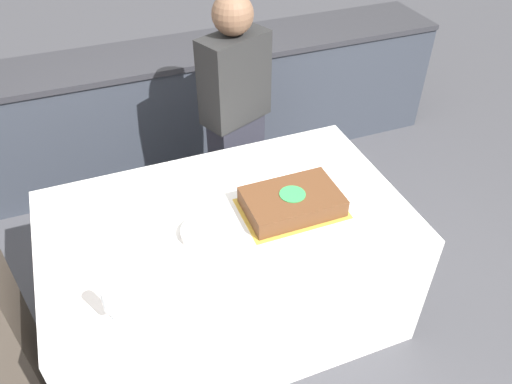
{
  "coord_description": "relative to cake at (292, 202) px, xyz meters",
  "views": [
    {
      "loc": [
        -0.5,
        -1.72,
        2.41
      ],
      "look_at": [
        0.16,
        0.0,
        0.87
      ],
      "focal_mm": 35.0,
      "sensor_mm": 36.0,
      "label": 1
    }
  ],
  "objects": [
    {
      "name": "plate_stack",
      "position": [
        -0.45,
        -0.02,
        -0.03
      ],
      "size": [
        0.22,
        0.22,
        0.04
      ],
      "color": "white",
      "rests_on": "dining_table"
    },
    {
      "name": "person_cutting_cake",
      "position": [
        0.0,
        0.83,
        0.0
      ],
      "size": [
        0.45,
        0.34,
        1.56
      ],
      "rotation": [
        0.0,
        0.0,
        -2.74
      ],
      "color": "#282833",
      "rests_on": "ground_plane"
    },
    {
      "name": "back_counter",
      "position": [
        -0.32,
        1.68,
        -0.35
      ],
      "size": [
        4.4,
        0.58,
        0.92
      ],
      "color": "#333842",
      "rests_on": "ground_plane"
    },
    {
      "name": "dining_table",
      "position": [
        -0.32,
        0.07,
        -0.43
      ],
      "size": [
        1.77,
        1.07,
        0.77
      ],
      "color": "silver",
      "rests_on": "ground_plane"
    },
    {
      "name": "cake",
      "position": [
        0.0,
        0.0,
        0.0
      ],
      "size": [
        0.5,
        0.34,
        0.1
      ],
      "color": "gold",
      "rests_on": "dining_table"
    },
    {
      "name": "ground_plane",
      "position": [
        -0.32,
        0.07,
        -0.81
      ],
      "size": [
        14.0,
        14.0,
        0.0
      ],
      "primitive_type": "plane",
      "color": "#424247"
    },
    {
      "name": "wine_glass",
      "position": [
        -0.92,
        -0.35,
        0.08
      ],
      "size": [
        0.06,
        0.06,
        0.19
      ],
      "color": "white",
      "rests_on": "dining_table"
    },
    {
      "name": "side_plate_near_cake",
      "position": [
        0.08,
        0.32,
        -0.04
      ],
      "size": [
        0.19,
        0.19,
        0.0
      ],
      "color": "white",
      "rests_on": "dining_table"
    }
  ]
}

